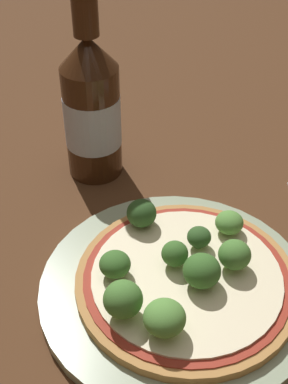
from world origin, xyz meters
TOP-DOWN VIEW (x-y plane):
  - ground_plane at (0.00, 0.00)m, footprint 3.00×3.00m
  - plate at (0.01, -0.02)m, footprint 0.26×0.26m
  - pizza at (0.02, -0.02)m, footprint 0.21×0.21m
  - broccoli_floret_0 at (0.01, -0.01)m, footprint 0.03×0.03m
  - broccoli_floret_1 at (-0.05, -0.05)m, footprint 0.03×0.03m
  - broccoli_floret_2 at (0.00, 0.06)m, footprint 0.03×0.03m
  - broccoli_floret_3 at (0.06, -0.03)m, footprint 0.03×0.03m
  - broccoli_floret_4 at (-0.03, -0.07)m, footprint 0.04×0.04m
  - broccoli_floret_5 at (0.04, 0.01)m, footprint 0.02×0.02m
  - broccoli_floret_6 at (-0.05, 0.00)m, footprint 0.03×0.03m
  - broccoli_floret_7 at (0.08, 0.01)m, footprint 0.03×0.03m
  - broccoli_floret_8 at (0.02, -0.04)m, footprint 0.03×0.03m
  - beer_bottle at (-0.01, 0.20)m, footprint 0.07×0.07m

SIDE VIEW (x-z plane):
  - ground_plane at x=0.00m, z-range 0.00..0.00m
  - plate at x=0.01m, z-range 0.00..0.01m
  - pizza at x=0.02m, z-range 0.01..0.03m
  - broccoli_floret_7 at x=0.08m, z-range 0.03..0.05m
  - broccoli_floret_5 at x=0.04m, z-range 0.03..0.05m
  - broccoli_floret_6 at x=-0.05m, z-range 0.03..0.05m
  - broccoli_floret_0 at x=0.01m, z-range 0.03..0.05m
  - broccoli_floret_2 at x=0.00m, z-range 0.03..0.06m
  - broccoli_floret_3 at x=0.06m, z-range 0.03..0.06m
  - broccoli_floret_8 at x=0.02m, z-range 0.03..0.06m
  - broccoli_floret_4 at x=-0.03m, z-range 0.03..0.06m
  - broccoli_floret_1 at x=-0.05m, z-range 0.03..0.06m
  - beer_bottle at x=-0.01m, z-range -0.03..0.20m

